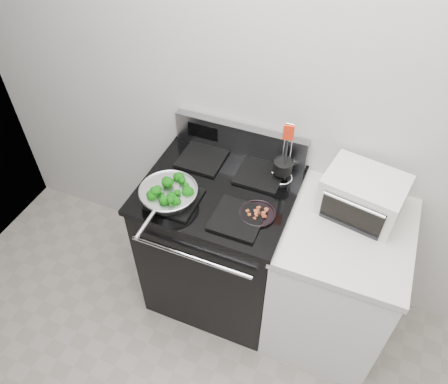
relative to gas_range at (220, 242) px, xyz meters
The scene contains 8 objects.
back_wall 0.97m from the gas_range, 48.22° to the left, with size 4.00×0.02×2.70m, color beige.
gas_range is the anchor object (origin of this frame).
counter 0.69m from the gas_range, ahead, with size 0.62×0.68×0.92m.
skillet 0.58m from the gas_range, 135.75° to the right, with size 0.30×0.47×0.06m.
broccoli_pile 0.59m from the gas_range, 136.19° to the right, with size 0.23×0.23×0.08m, color #043004, non-canonical shape.
bacon_plate 0.55m from the gas_range, 23.63° to the right, with size 0.18×0.18×0.04m.
utensil_holder 0.63m from the gas_range, 32.91° to the left, with size 0.12×0.12×0.36m.
toaster_oven 0.89m from the gas_range, 11.33° to the left, with size 0.42×0.35×0.21m.
Camera 1 is at (0.33, -0.07, 2.54)m, focal length 35.00 mm.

